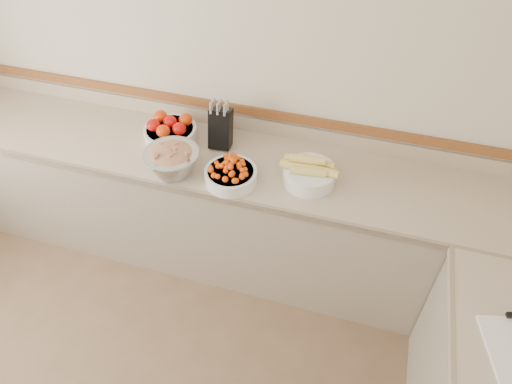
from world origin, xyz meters
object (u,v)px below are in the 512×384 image
(knife_block, at_px, (221,127))
(tomato_bowl, at_px, (170,131))
(corn_bowl, at_px, (309,172))
(rhubarb_bowl, at_px, (172,160))
(cherry_tomato_bowl, at_px, (231,174))

(knife_block, bearing_deg, tomato_bowl, -171.41)
(tomato_bowl, relative_size, corn_bowl, 1.00)
(knife_block, relative_size, rhubarb_bowl, 1.00)
(tomato_bowl, relative_size, rhubarb_bowl, 1.04)
(knife_block, xyz_separation_m, cherry_tomato_bowl, (0.17, -0.30, -0.07))
(knife_block, relative_size, tomato_bowl, 0.96)
(tomato_bowl, distance_m, cherry_tomato_bowl, 0.55)
(corn_bowl, bearing_deg, rhubarb_bowl, -168.71)
(corn_bowl, xyz_separation_m, rhubarb_bowl, (-0.76, -0.15, 0.03))
(tomato_bowl, distance_m, corn_bowl, 0.92)
(knife_block, xyz_separation_m, corn_bowl, (0.59, -0.18, -0.06))
(cherry_tomato_bowl, relative_size, corn_bowl, 0.91)
(knife_block, height_order, rhubarb_bowl, knife_block)
(cherry_tomato_bowl, xyz_separation_m, rhubarb_bowl, (-0.34, -0.03, 0.04))
(knife_block, distance_m, cherry_tomato_bowl, 0.35)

